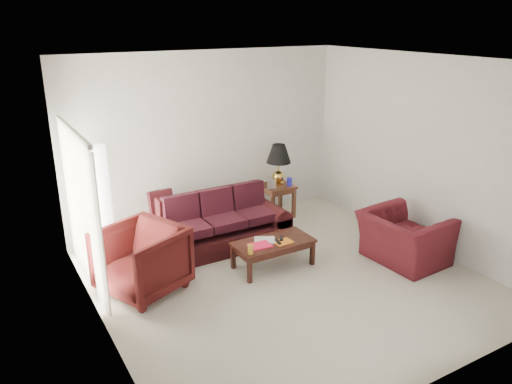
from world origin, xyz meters
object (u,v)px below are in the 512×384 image
Objects in this scene: end_table at (277,201)px; coffee_table at (273,254)px; armchair_left at (141,260)px; sofa at (222,222)px; floor_lamp at (103,200)px; armchair_right at (404,238)px.

end_table is 2.00m from coffee_table.
armchair_left is 1.92m from coffee_table.
sofa is 1.22× the size of floor_lamp.
end_table is 0.52× the size of coffee_table.
coffee_table is at bearing -124.08° from end_table.
armchair_left is 0.86× the size of coffee_table.
sofa is 1.64m from end_table.
sofa is 3.53× the size of end_table.
floor_lamp is at bearing 132.83° from coffee_table.
armchair_left is at bearing -161.21° from sofa.
floor_lamp reaches higher than end_table.
armchair_left is at bearing -155.63° from end_table.
floor_lamp reaches higher than armchair_right.
end_table is 0.35× the size of floor_lamp.
floor_lamp reaches higher than coffee_table.
end_table is 3.30m from armchair_left.
armchair_right is 0.99× the size of coffee_table.
armchair_left is 3.84m from armchair_right.
armchair_right reaches higher than coffee_table.
coffee_table is (1.98, -1.70, -0.67)m from floor_lamp.
end_table is 0.60× the size of armchair_left.
end_table is 0.52× the size of armchair_right.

